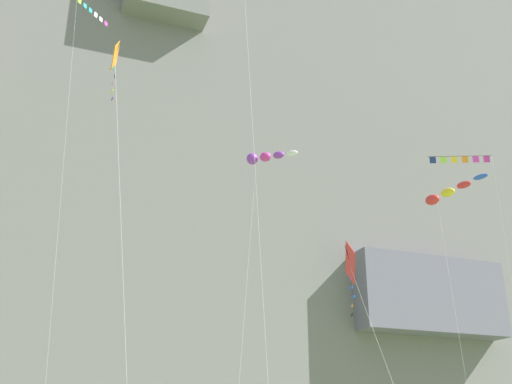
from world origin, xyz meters
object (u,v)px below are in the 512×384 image
object	(u,v)px
kite_windsock_upper_mid	(264,158)
kite_windsock_near_cliff	(446,193)
kite_banner_low_center	(462,167)
kite_diamond_mid_right	(351,267)
kite_banner_mid_left	(86,56)
kite_diamond_low_right	(116,70)

from	to	relation	value
kite_windsock_upper_mid	kite_windsock_near_cliff	distance (m)	15.76
kite_windsock_upper_mid	kite_windsock_near_cliff	world-z (taller)	kite_windsock_near_cliff
kite_banner_low_center	kite_windsock_near_cliff	size ratio (longest dim) A/B	1.30
kite_windsock_upper_mid	kite_banner_low_center	bearing A→B (deg)	18.43
kite_banner_low_center	kite_diamond_mid_right	size ratio (longest dim) A/B	2.25
kite_diamond_mid_right	kite_windsock_upper_mid	bearing A→B (deg)	98.98
kite_banner_low_center	kite_windsock_upper_mid	xyz separation A→B (m)	(-22.38, -7.46, -6.03)
kite_banner_mid_left	kite_diamond_low_right	xyz separation A→B (m)	(0.32, -17.33, -11.69)
kite_banner_low_center	kite_diamond_mid_right	xyz separation A→B (m)	(-21.06, -15.82, -15.50)
kite_banner_mid_left	kite_diamond_low_right	size ratio (longest dim) A/B	1.76
kite_diamond_low_right	kite_windsock_near_cliff	bearing A→B (deg)	26.63
kite_windsock_upper_mid	kite_diamond_low_right	world-z (taller)	kite_windsock_upper_mid
kite_banner_low_center	kite_diamond_low_right	size ratio (longest dim) A/B	1.45
kite_banner_low_center	kite_windsock_near_cliff	distance (m)	10.51
kite_diamond_low_right	kite_diamond_mid_right	bearing A→B (deg)	15.25
kite_windsock_upper_mid	kite_banner_mid_left	bearing A→B (deg)	154.69
kite_diamond_low_right	kite_windsock_upper_mid	bearing A→B (deg)	46.17
kite_banner_low_center	kite_banner_mid_left	xyz separation A→B (m)	(-34.04, -1.95, 2.63)
kite_diamond_low_right	kite_diamond_mid_right	xyz separation A→B (m)	(12.66, 3.45, -6.43)
kite_windsock_upper_mid	kite_windsock_near_cliff	size ratio (longest dim) A/B	0.98
kite_banner_mid_left	kite_diamond_mid_right	distance (m)	26.26
kite_windsock_upper_mid	kite_diamond_mid_right	bearing A→B (deg)	-81.02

